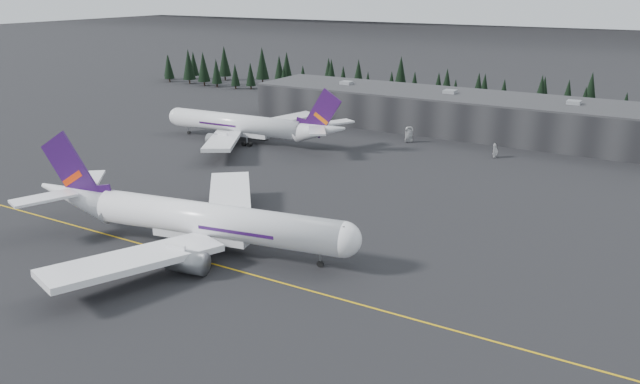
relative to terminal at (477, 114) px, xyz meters
The scene contains 8 objects.
ground 125.16m from the terminal, 90.00° to the right, with size 1400.00×1400.00×0.00m, color black.
taxiline 127.16m from the terminal, 90.00° to the right, with size 400.00×0.40×0.02m, color gold.
terminal is the anchor object (origin of this frame).
treeline 37.02m from the terminal, 90.00° to the left, with size 360.00×20.00×15.00m, color black.
jet_main 124.17m from the terminal, 98.57° to the right, with size 69.24×63.42×20.49m.
jet_parked 76.20m from the terminal, 139.23° to the right, with size 65.61×60.46×19.28m.
gse_vehicle_a 28.72m from the terminal, 120.93° to the right, with size 2.38×5.17×1.44m, color silver.
gse_vehicle_b 32.66m from the terminal, 63.31° to the right, with size 1.70×4.22×1.44m, color silver.
Camera 1 is at (59.06, -80.86, 48.12)m, focal length 35.00 mm.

